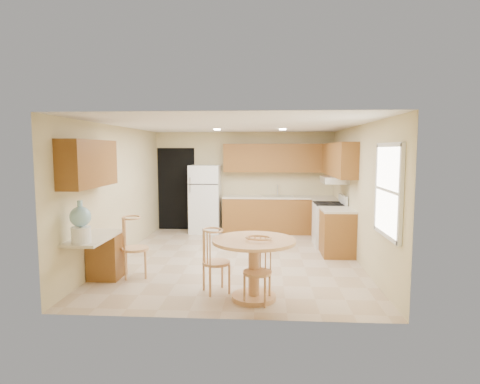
# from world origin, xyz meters

# --- Properties ---
(floor) EXTENTS (5.50, 5.50, 0.00)m
(floor) POSITION_xyz_m (0.00, 0.00, 0.00)
(floor) COLOR tan
(floor) RESTS_ON ground
(ceiling) EXTENTS (4.50, 5.50, 0.02)m
(ceiling) POSITION_xyz_m (0.00, 0.00, 2.50)
(ceiling) COLOR white
(ceiling) RESTS_ON wall_back
(wall_back) EXTENTS (4.50, 0.02, 2.50)m
(wall_back) POSITION_xyz_m (0.00, 2.75, 1.25)
(wall_back) COLOR beige
(wall_back) RESTS_ON floor
(wall_front) EXTENTS (4.50, 0.02, 2.50)m
(wall_front) POSITION_xyz_m (0.00, -2.75, 1.25)
(wall_front) COLOR beige
(wall_front) RESTS_ON floor
(wall_left) EXTENTS (0.02, 5.50, 2.50)m
(wall_left) POSITION_xyz_m (-2.25, 0.00, 1.25)
(wall_left) COLOR beige
(wall_left) RESTS_ON floor
(wall_right) EXTENTS (0.02, 5.50, 2.50)m
(wall_right) POSITION_xyz_m (2.25, 0.00, 1.25)
(wall_right) COLOR beige
(wall_right) RESTS_ON floor
(doorway) EXTENTS (0.90, 0.02, 2.10)m
(doorway) POSITION_xyz_m (-1.75, 2.73, 1.05)
(doorway) COLOR black
(doorway) RESTS_ON floor
(base_cab_back) EXTENTS (2.75, 0.60, 0.87)m
(base_cab_back) POSITION_xyz_m (0.88, 2.45, 0.43)
(base_cab_back) COLOR brown
(base_cab_back) RESTS_ON floor
(counter_back) EXTENTS (2.75, 0.63, 0.04)m
(counter_back) POSITION_xyz_m (0.88, 2.45, 0.89)
(counter_back) COLOR beige
(counter_back) RESTS_ON base_cab_back
(base_cab_right_a) EXTENTS (0.60, 0.59, 0.87)m
(base_cab_right_a) POSITION_xyz_m (1.95, 1.85, 0.43)
(base_cab_right_a) COLOR brown
(base_cab_right_a) RESTS_ON floor
(counter_right_a) EXTENTS (0.63, 0.59, 0.04)m
(counter_right_a) POSITION_xyz_m (1.95, 1.85, 0.89)
(counter_right_a) COLOR beige
(counter_right_a) RESTS_ON base_cab_right_a
(base_cab_right_b) EXTENTS (0.60, 0.80, 0.87)m
(base_cab_right_b) POSITION_xyz_m (1.95, 0.40, 0.43)
(base_cab_right_b) COLOR brown
(base_cab_right_b) RESTS_ON floor
(counter_right_b) EXTENTS (0.63, 0.80, 0.04)m
(counter_right_b) POSITION_xyz_m (1.95, 0.40, 0.89)
(counter_right_b) COLOR beige
(counter_right_b) RESTS_ON base_cab_right_b
(upper_cab_back) EXTENTS (2.75, 0.33, 0.70)m
(upper_cab_back) POSITION_xyz_m (0.88, 2.58, 1.85)
(upper_cab_back) COLOR brown
(upper_cab_back) RESTS_ON wall_back
(upper_cab_right) EXTENTS (0.33, 2.42, 0.70)m
(upper_cab_right) POSITION_xyz_m (2.08, 1.21, 1.85)
(upper_cab_right) COLOR brown
(upper_cab_right) RESTS_ON wall_right
(upper_cab_left) EXTENTS (0.33, 1.40, 0.70)m
(upper_cab_left) POSITION_xyz_m (-2.08, -1.60, 1.85)
(upper_cab_left) COLOR brown
(upper_cab_left) RESTS_ON wall_left
(sink) EXTENTS (0.78, 0.44, 0.01)m
(sink) POSITION_xyz_m (0.85, 2.45, 0.91)
(sink) COLOR silver
(sink) RESTS_ON counter_back
(range_hood) EXTENTS (0.50, 0.76, 0.14)m
(range_hood) POSITION_xyz_m (2.00, 1.18, 1.42)
(range_hood) COLOR silver
(range_hood) RESTS_ON upper_cab_right
(desk_pedestal) EXTENTS (0.48, 0.42, 0.72)m
(desk_pedestal) POSITION_xyz_m (-2.00, -1.32, 0.36)
(desk_pedestal) COLOR brown
(desk_pedestal) RESTS_ON floor
(desk_top) EXTENTS (0.50, 1.20, 0.04)m
(desk_top) POSITION_xyz_m (-2.00, -1.70, 0.75)
(desk_top) COLOR beige
(desk_top) RESTS_ON desk_pedestal
(window) EXTENTS (0.06, 1.12, 1.30)m
(window) POSITION_xyz_m (2.23, -1.85, 1.50)
(window) COLOR white
(window) RESTS_ON wall_right
(can_light_a) EXTENTS (0.14, 0.14, 0.02)m
(can_light_a) POSITION_xyz_m (-0.50, 1.20, 2.48)
(can_light_a) COLOR white
(can_light_a) RESTS_ON ceiling
(can_light_b) EXTENTS (0.14, 0.14, 0.02)m
(can_light_b) POSITION_xyz_m (0.90, 1.20, 2.48)
(can_light_b) COLOR white
(can_light_b) RESTS_ON ceiling
(refrigerator) EXTENTS (0.74, 0.72, 1.68)m
(refrigerator) POSITION_xyz_m (-0.95, 2.40, 0.84)
(refrigerator) COLOR white
(refrigerator) RESTS_ON floor
(stove) EXTENTS (0.65, 0.76, 1.09)m
(stove) POSITION_xyz_m (1.92, 1.18, 0.47)
(stove) COLOR white
(stove) RESTS_ON floor
(dining_table) EXTENTS (1.14, 1.14, 0.84)m
(dining_table) POSITION_xyz_m (0.39, -2.07, 0.55)
(dining_table) COLOR tan
(dining_table) RESTS_ON floor
(chair_table_a) EXTENTS (0.41, 0.52, 0.92)m
(chair_table_a) POSITION_xyz_m (-0.16, -1.91, 0.56)
(chair_table_a) COLOR tan
(chair_table_a) RESTS_ON floor
(chair_table_b) EXTENTS (0.39, 0.41, 0.88)m
(chair_table_b) POSITION_xyz_m (0.44, -2.28, 0.54)
(chair_table_b) COLOR tan
(chair_table_b) RESTS_ON floor
(chair_desk) EXTENTS (0.43, 0.56, 0.97)m
(chair_desk) POSITION_xyz_m (-1.55, -1.29, 0.59)
(chair_desk) COLOR tan
(chair_desk) RESTS_ON floor
(water_crock) EXTENTS (0.28, 0.28, 0.59)m
(water_crock) POSITION_xyz_m (-2.00, -2.12, 1.04)
(water_crock) COLOR white
(water_crock) RESTS_ON desk_top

